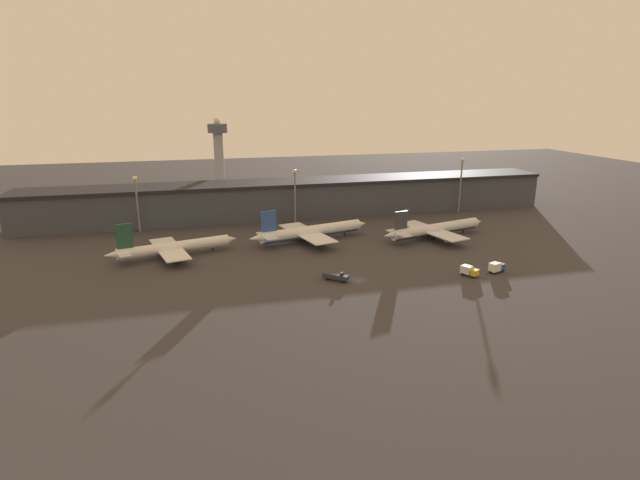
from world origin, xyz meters
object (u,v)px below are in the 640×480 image
at_px(airplane_0, 173,248).
at_px(service_vehicle_2, 496,267).
at_px(service_vehicle_1, 469,271).
at_px(service_vehicle_0, 336,276).
at_px(airplane_1, 310,232).
at_px(control_tower, 219,156).
at_px(airplane_2, 435,229).

distance_m(airplane_0, service_vehicle_2, 103.55).
bearing_deg(service_vehicle_1, service_vehicle_0, -127.95).
bearing_deg(airplane_1, control_tower, 98.33).
xyz_separation_m(airplane_1, airplane_2, (46.26, -7.66, -0.16)).
bearing_deg(airplane_0, service_vehicle_2, -37.27).
relative_size(airplane_1, service_vehicle_2, 8.48).
height_order(airplane_0, service_vehicle_0, airplane_0).
height_order(airplane_0, control_tower, control_tower).
xyz_separation_m(service_vehicle_1, service_vehicle_2, (9.60, 0.60, 0.09)).
relative_size(airplane_2, service_vehicle_0, 6.54).
xyz_separation_m(airplane_1, service_vehicle_2, (46.95, -46.77, -1.85)).
bearing_deg(service_vehicle_2, service_vehicle_0, 153.44).
bearing_deg(service_vehicle_1, airplane_2, 137.93).
distance_m(service_vehicle_0, control_tower, 113.63).
xyz_separation_m(service_vehicle_0, service_vehicle_2, (49.16, -5.34, 0.42)).
relative_size(airplane_1, airplane_2, 1.02).
bearing_deg(airplane_2, control_tower, 120.52).
xyz_separation_m(airplane_2, control_tower, (-74.25, 74.46, 20.94)).
bearing_deg(airplane_1, airplane_0, 173.28).
xyz_separation_m(airplane_2, service_vehicle_0, (-48.48, -33.78, -2.11)).
height_order(service_vehicle_2, control_tower, control_tower).
bearing_deg(service_vehicle_1, control_tower, -179.64).
height_order(airplane_1, control_tower, control_tower).
xyz_separation_m(service_vehicle_1, control_tower, (-65.34, 114.17, 22.72)).
xyz_separation_m(airplane_0, service_vehicle_2, (95.41, -40.23, -1.43)).
height_order(airplane_0, service_vehicle_1, airplane_0).
height_order(airplane_1, airplane_2, airplane_1).
bearing_deg(service_vehicle_0, airplane_0, -175.34).
height_order(airplane_1, service_vehicle_0, airplane_1).
xyz_separation_m(service_vehicle_2, control_tower, (-74.94, 113.57, 22.62)).
bearing_deg(control_tower, airplane_2, -45.08).
relative_size(airplane_0, service_vehicle_1, 7.73).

